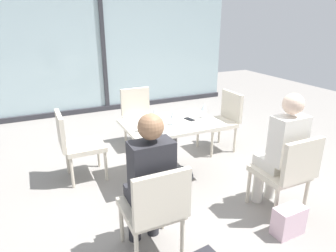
{
  "coord_description": "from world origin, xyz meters",
  "views": [
    {
      "loc": [
        -1.47,
        -3.04,
        1.93
      ],
      "look_at": [
        0.0,
        0.1,
        0.65
      ],
      "focal_mm": 32.16,
      "sensor_mm": 36.0,
      "label": 1
    }
  ],
  "objects_px": {
    "dining_table_main": "(171,139)",
    "coffee_cup": "(152,132)",
    "wine_glass_1": "(204,107)",
    "wine_glass_3": "(173,114)",
    "chair_front_right": "(287,170)",
    "chair_near_window": "(139,114)",
    "chair_front_left": "(155,207)",
    "wine_glass_2": "(161,122)",
    "wine_glass_4": "(141,120)",
    "person_front_right": "(282,147)",
    "person_front_left": "(149,178)",
    "chair_far_left": "(76,142)",
    "handbag_0": "(289,221)",
    "wine_glass_0": "(155,112)",
    "chair_far_right": "(223,118)"
  },
  "relations": [
    {
      "from": "chair_near_window",
      "to": "person_front_right",
      "type": "relative_size",
      "value": 0.69
    },
    {
      "from": "chair_front_left",
      "to": "handbag_0",
      "type": "relative_size",
      "value": 2.9
    },
    {
      "from": "chair_far_left",
      "to": "wine_glass_1",
      "type": "relative_size",
      "value": 4.7
    },
    {
      "from": "wine_glass_2",
      "to": "wine_glass_4",
      "type": "height_order",
      "value": "same"
    },
    {
      "from": "wine_glass_0",
      "to": "wine_glass_2",
      "type": "height_order",
      "value": "same"
    },
    {
      "from": "chair_near_window",
      "to": "chair_front_right",
      "type": "bearing_deg",
      "value": -73.0
    },
    {
      "from": "chair_front_right",
      "to": "chair_front_left",
      "type": "distance_m",
      "value": 1.42
    },
    {
      "from": "person_front_right",
      "to": "chair_near_window",
      "type": "bearing_deg",
      "value": 107.79
    },
    {
      "from": "person_front_right",
      "to": "wine_glass_2",
      "type": "distance_m",
      "value": 1.25
    },
    {
      "from": "chair_near_window",
      "to": "wine_glass_1",
      "type": "height_order",
      "value": "wine_glass_1"
    },
    {
      "from": "chair_far_left",
      "to": "chair_far_right",
      "type": "xyz_separation_m",
      "value": [
        2.13,
        0.0,
        0.0
      ]
    },
    {
      "from": "dining_table_main",
      "to": "coffee_cup",
      "type": "bearing_deg",
      "value": -142.12
    },
    {
      "from": "wine_glass_4",
      "to": "chair_far_right",
      "type": "bearing_deg",
      "value": 21.33
    },
    {
      "from": "chair_front_left",
      "to": "person_front_right",
      "type": "distance_m",
      "value": 1.44
    },
    {
      "from": "chair_front_right",
      "to": "wine_glass_1",
      "type": "relative_size",
      "value": 4.7
    },
    {
      "from": "dining_table_main",
      "to": "person_front_left",
      "type": "height_order",
      "value": "person_front_left"
    },
    {
      "from": "chair_far_left",
      "to": "person_front_left",
      "type": "bearing_deg",
      "value": -76.66
    },
    {
      "from": "person_front_left",
      "to": "coffee_cup",
      "type": "bearing_deg",
      "value": 66.3
    },
    {
      "from": "wine_glass_1",
      "to": "chair_near_window",
      "type": "bearing_deg",
      "value": 111.06
    },
    {
      "from": "wine_glass_1",
      "to": "chair_front_right",
      "type": "bearing_deg",
      "value": -77.25
    },
    {
      "from": "chair_far_left",
      "to": "chair_near_window",
      "type": "xyz_separation_m",
      "value": [
        1.07,
        0.71,
        0.0
      ]
    },
    {
      "from": "chair_front_right",
      "to": "wine_glass_3",
      "type": "bearing_deg",
      "value": 124.15
    },
    {
      "from": "chair_far_right",
      "to": "wine_glass_2",
      "type": "xyz_separation_m",
      "value": [
        -1.33,
        -0.73,
        0.37
      ]
    },
    {
      "from": "wine_glass_1",
      "to": "person_front_right",
      "type": "bearing_deg",
      "value": -75.97
    },
    {
      "from": "wine_glass_4",
      "to": "coffee_cup",
      "type": "bearing_deg",
      "value": -73.52
    },
    {
      "from": "chair_near_window",
      "to": "handbag_0",
      "type": "height_order",
      "value": "chair_near_window"
    },
    {
      "from": "chair_front_right",
      "to": "wine_glass_1",
      "type": "bearing_deg",
      "value": 102.75
    },
    {
      "from": "chair_front_right",
      "to": "chair_front_left",
      "type": "height_order",
      "value": "same"
    },
    {
      "from": "dining_table_main",
      "to": "coffee_cup",
      "type": "height_order",
      "value": "coffee_cup"
    },
    {
      "from": "wine_glass_1",
      "to": "wine_glass_3",
      "type": "bearing_deg",
      "value": -170.04
    },
    {
      "from": "wine_glass_4",
      "to": "dining_table_main",
      "type": "bearing_deg",
      "value": 16.73
    },
    {
      "from": "wine_glass_4",
      "to": "handbag_0",
      "type": "bearing_deg",
      "value": -53.84
    },
    {
      "from": "chair_front_right",
      "to": "person_front_left",
      "type": "distance_m",
      "value": 1.44
    },
    {
      "from": "chair_near_window",
      "to": "chair_front_left",
      "type": "bearing_deg",
      "value": -107.0
    },
    {
      "from": "coffee_cup",
      "to": "handbag_0",
      "type": "xyz_separation_m",
      "value": [
        0.9,
        -1.13,
        -0.64
      ]
    },
    {
      "from": "chair_far_left",
      "to": "coffee_cup",
      "type": "xyz_separation_m",
      "value": [
        0.69,
        -0.75,
        0.28
      ]
    },
    {
      "from": "chair_far_left",
      "to": "wine_glass_3",
      "type": "distance_m",
      "value": 1.23
    },
    {
      "from": "wine_glass_1",
      "to": "coffee_cup",
      "type": "xyz_separation_m",
      "value": [
        -0.82,
        -0.29,
        -0.09
      ]
    },
    {
      "from": "person_front_left",
      "to": "coffee_cup",
      "type": "xyz_separation_m",
      "value": [
        0.33,
        0.76,
        0.08
      ]
    },
    {
      "from": "person_front_left",
      "to": "wine_glass_1",
      "type": "bearing_deg",
      "value": 42.21
    },
    {
      "from": "wine_glass_2",
      "to": "handbag_0",
      "type": "relative_size",
      "value": 0.62
    },
    {
      "from": "wine_glass_0",
      "to": "wine_glass_4",
      "type": "bearing_deg",
      "value": -141.08
    },
    {
      "from": "chair_front_left",
      "to": "wine_glass_3",
      "type": "distance_m",
      "value": 1.33
    },
    {
      "from": "chair_near_window",
      "to": "wine_glass_0",
      "type": "relative_size",
      "value": 4.7
    },
    {
      "from": "wine_glass_4",
      "to": "coffee_cup",
      "type": "relative_size",
      "value": 2.06
    },
    {
      "from": "wine_glass_4",
      "to": "chair_front_right",
      "type": "bearing_deg",
      "value": -42.28
    },
    {
      "from": "person_front_right",
      "to": "chair_front_right",
      "type": "bearing_deg",
      "value": -90.0
    },
    {
      "from": "chair_front_right",
      "to": "wine_glass_4",
      "type": "height_order",
      "value": "wine_glass_4"
    },
    {
      "from": "chair_near_window",
      "to": "handbag_0",
      "type": "bearing_deg",
      "value": -78.6
    },
    {
      "from": "dining_table_main",
      "to": "person_front_right",
      "type": "height_order",
      "value": "person_front_right"
    }
  ]
}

